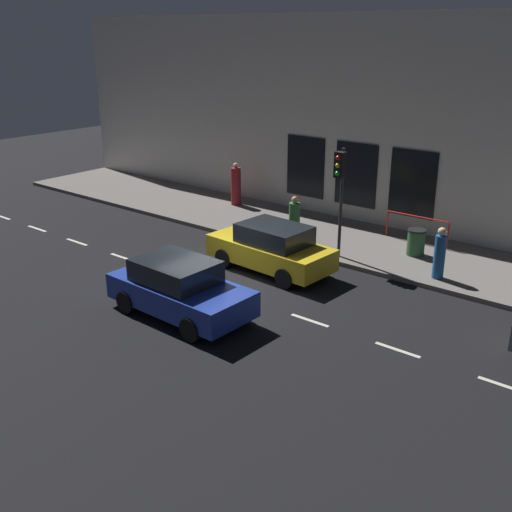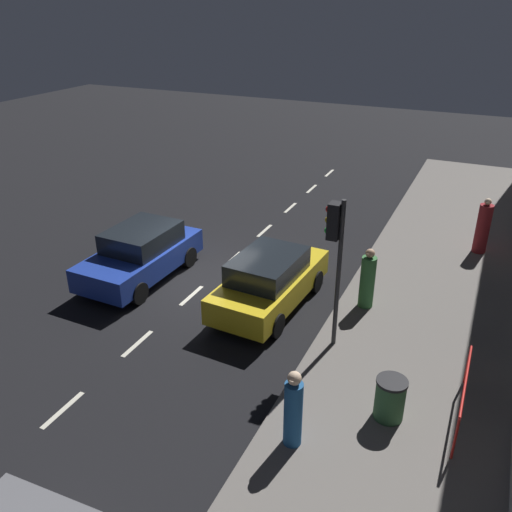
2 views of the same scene
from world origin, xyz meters
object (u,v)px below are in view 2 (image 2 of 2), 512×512
parked_car_1 (141,253)px  pedestrian_1 (483,228)px  traffic_light (335,240)px  pedestrian_0 (367,280)px  trash_bin (390,399)px  pedestrian_2 (293,411)px  parked_car_0 (270,280)px

parked_car_1 → pedestrian_1: (9.21, 5.85, 0.21)m
traffic_light → pedestrian_0: traffic_light is taller
traffic_light → trash_bin: bearing=-46.5°
pedestrian_0 → pedestrian_2: pedestrian_0 is taller
pedestrian_0 → trash_bin: size_ratio=1.89×
traffic_light → parked_car_0: 3.18m
pedestrian_2 → parked_car_1: bearing=-32.7°
pedestrian_1 → parked_car_0: bearing=53.7°
parked_car_1 → parked_car_0: bearing=-177.5°
parked_car_0 → pedestrian_2: 5.25m
pedestrian_2 → trash_bin: (1.50, 1.44, -0.31)m
traffic_light → pedestrian_0: (0.39, 2.05, -1.94)m
parked_car_0 → pedestrian_0: bearing=22.3°
pedestrian_0 → pedestrian_1: 5.56m
pedestrian_1 → parked_car_1: bearing=37.0°
parked_car_0 → pedestrian_1: bearing=52.5°
parked_car_0 → pedestrian_2: bearing=-58.5°
parked_car_1 → trash_bin: bearing=160.6°
parked_car_0 → pedestrian_0: size_ratio=2.53×
pedestrian_1 → trash_bin: pedestrian_1 is taller
parked_car_0 → pedestrian_1: (5.02, 5.79, 0.21)m
pedestrian_1 → traffic_light: bearing=71.8°
traffic_light → trash_bin: size_ratio=4.09×
traffic_light → pedestrian_2: bearing=-83.6°
parked_car_1 → pedestrian_2: size_ratio=2.55×
parked_car_0 → pedestrian_0: 2.62m
traffic_light → parked_car_1: bearing=169.7°
traffic_light → parked_car_0: traffic_light is taller
pedestrian_0 → pedestrian_2: bearing=107.6°
traffic_light → parked_car_1: size_ratio=0.88×
parked_car_1 → pedestrian_0: 6.73m
pedestrian_0 → pedestrian_1: (2.54, 4.94, 0.07)m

